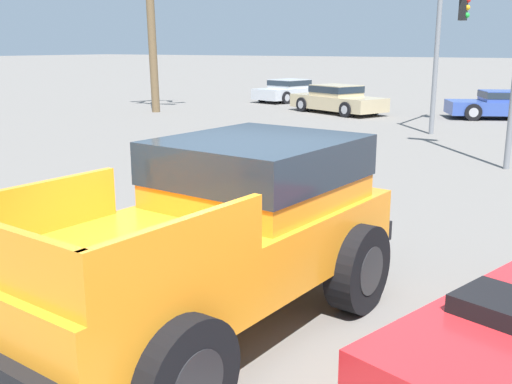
{
  "coord_description": "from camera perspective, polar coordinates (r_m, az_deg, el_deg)",
  "views": [
    {
      "loc": [
        3.19,
        -4.89,
        2.91
      ],
      "look_at": [
        -0.2,
        0.76,
        1.3
      ],
      "focal_mm": 42.0,
      "sensor_mm": 36.0,
      "label": 1
    }
  ],
  "objects": [
    {
      "name": "ground_plane",
      "position": [
        6.52,
        -1.99,
        -12.76
      ],
      "size": [
        320.0,
        320.0,
        0.0
      ],
      "primitive_type": "plane",
      "color": "slate"
    },
    {
      "name": "traffic_light_main",
      "position": [
        22.58,
        18.03,
        14.7
      ],
      "size": [
        0.38,
        3.86,
        5.03
      ],
      "rotation": [
        0.0,
        0.0,
        1.57
      ],
      "color": "slate",
      "rests_on": "ground_plane"
    },
    {
      "name": "parked_car_blue",
      "position": [
        26.74,
        22.41,
        7.73
      ],
      "size": [
        4.58,
        3.38,
        1.14
      ],
      "rotation": [
        0.0,
        0.0,
        2.02
      ],
      "color": "#334C9E",
      "rests_on": "ground_plane"
    },
    {
      "name": "orange_pickup_truck",
      "position": [
        6.25,
        -3.12,
        -3.1
      ],
      "size": [
        2.69,
        5.01,
        1.93
      ],
      "rotation": [
        0.0,
        0.0,
        -0.09
      ],
      "color": "orange",
      "rests_on": "ground_plane"
    },
    {
      "name": "parked_car_tan",
      "position": [
        27.12,
        7.73,
        8.79
      ],
      "size": [
        4.86,
        3.39,
        1.24
      ],
      "rotation": [
        0.0,
        0.0,
        4.31
      ],
      "color": "tan",
      "rests_on": "ground_plane"
    },
    {
      "name": "parked_car_silver",
      "position": [
        32.75,
        3.28,
        9.67
      ],
      "size": [
        2.74,
        4.58,
        1.18
      ],
      "rotation": [
        0.0,
        0.0,
        6.04
      ],
      "color": "#B7BABF",
      "rests_on": "ground_plane"
    }
  ]
}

